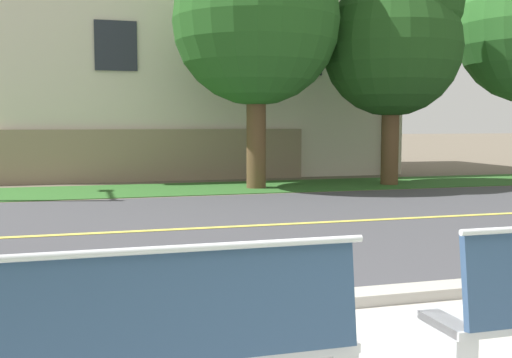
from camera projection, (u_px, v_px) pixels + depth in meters
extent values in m
plane|color=#665B4C|center=(179.00, 215.00, 10.56)|extent=(140.00, 140.00, 0.00)
cube|color=#ADA89E|center=(286.00, 304.00, 5.15)|extent=(44.00, 0.30, 0.11)
cube|color=#424247|center=(195.00, 229.00, 9.12)|extent=(52.00, 8.00, 0.01)
cube|color=#E0CC4C|center=(195.00, 228.00, 9.12)|extent=(48.00, 0.14, 0.01)
cube|color=#2D6026|center=(152.00, 190.00, 14.40)|extent=(48.00, 2.80, 0.02)
cube|color=silver|center=(162.00, 353.00, 3.06)|extent=(1.96, 0.44, 0.05)
cube|color=navy|center=(167.00, 308.00, 2.85)|extent=(1.88, 0.12, 0.52)
cylinder|color=silver|center=(167.00, 249.00, 2.82)|extent=(1.96, 0.04, 0.04)
cube|color=silver|center=(446.00, 357.00, 3.53)|extent=(0.14, 0.40, 0.45)
cylinder|color=brown|center=(256.00, 137.00, 14.72)|extent=(0.47, 0.47, 2.48)
sphere|color=#23561E|center=(256.00, 21.00, 14.47)|extent=(3.96, 3.96, 3.96)
cylinder|color=brown|center=(390.00, 142.00, 15.58)|extent=(0.44, 0.44, 2.17)
sphere|color=#1E4719|center=(392.00, 47.00, 15.36)|extent=(3.47, 3.47, 3.47)
sphere|color=#1E4719|center=(414.00, 3.00, 15.14)|extent=(2.43, 2.43, 2.43)
cylinder|color=brown|center=(394.00, 12.00, 18.03)|extent=(0.32, 0.32, 9.64)
cube|color=gray|center=(65.00, 156.00, 16.05)|extent=(13.00, 0.36, 1.40)
cube|color=beige|center=(193.00, 71.00, 19.98)|extent=(11.68, 6.40, 6.53)
cube|color=#232833|center=(116.00, 46.00, 16.13)|extent=(1.10, 0.06, 1.30)
cube|color=#232833|center=(304.00, 52.00, 17.59)|extent=(1.10, 0.06, 1.30)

